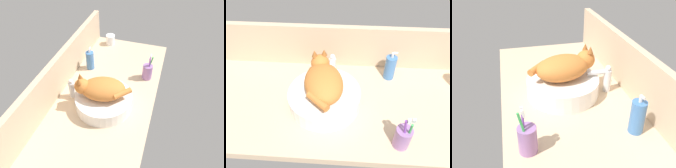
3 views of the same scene
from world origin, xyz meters
TOP-DOWN VIEW (x-y plane):
  - ground_plane at (0.00, 0.00)cm, footprint 139.67×61.84cm
  - backsplash_panel at (0.00, 29.12)cm, footprint 139.67×3.60cm
  - sink_basin at (-6.40, -2.20)cm, footprint 33.49×33.49cm
  - cat at (-6.81, -0.89)cm, footprint 22.58×32.00cm
  - faucet at (-4.53, 17.92)cm, footprint 3.82×11.86cm
  - soap_dispenser at (25.87, 18.89)cm, footprint 5.69×5.69cm
  - toothbrush_cup at (26.93, -22.13)cm, footprint 6.62×6.62cm
  - water_glass at (61.53, 14.98)cm, footprint 7.28×7.28cm

SIDE VIEW (x-z plane):
  - ground_plane at x=0.00cm, z-range -4.00..0.00cm
  - water_glass at x=61.53cm, z-range -0.57..7.52cm
  - sink_basin at x=-6.40cm, z-range 0.00..8.38cm
  - toothbrush_cup at x=26.93cm, z-range -3.88..14.82cm
  - soap_dispenser at x=25.87cm, z-range -1.53..15.20cm
  - faucet at x=-4.53cm, z-range 0.50..14.10cm
  - backsplash_panel at x=0.00cm, z-range 0.00..23.87cm
  - cat at x=-6.81cm, z-range 7.14..21.14cm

